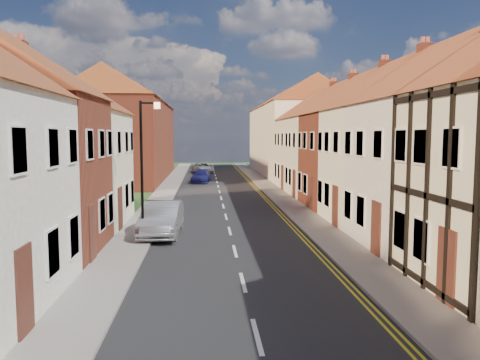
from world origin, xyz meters
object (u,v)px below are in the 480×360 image
car_mid (162,219)px  car_far (201,176)px  car_distant (202,168)px  lamppost (144,161)px

car_mid → car_far: (1.63, 24.55, -0.17)m
car_mid → car_far: bearing=88.6°
car_mid → car_distant: bearing=89.7°
lamppost → car_distant: bearing=86.5°
car_mid → car_distant: (1.70, 36.23, -0.12)m
car_distant → car_mid: bearing=-102.4°
car_far → car_distant: car_distant is taller
lamppost → car_mid: bearing=65.9°
car_far → car_mid: bearing=-87.1°
lamppost → car_far: size_ratio=1.44×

